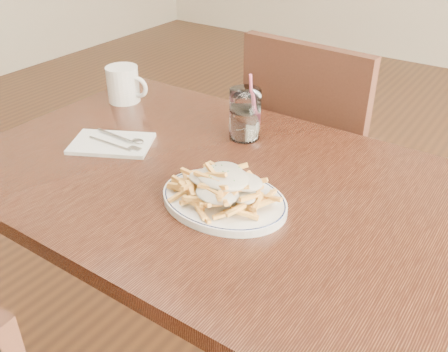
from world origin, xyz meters
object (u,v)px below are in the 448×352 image
Objects in this scene: fries_plate at (224,200)px; loaded_fries at (224,182)px; table at (209,200)px; water_glass at (245,117)px; coffee_mug at (124,84)px; chair_far at (313,153)px.

fries_plate is 0.04m from loaded_fries.
water_glass is (-0.03, 0.21, 0.14)m from table.
table is 0.25m from water_glass.
fries_plate is 0.33m from water_glass.
coffee_mug reaches higher than fries_plate.
fries_plate is at bearing -39.55° from table.
loaded_fries is at bearing -27.09° from coffee_mug.
water_glass is at bearing 114.77° from fries_plate.
coffee_mug is (-0.45, 0.00, -0.00)m from water_glass.
loaded_fries is 0.65m from coffee_mug.
chair_far is 3.57× the size of loaded_fries.
water_glass reaches higher than fries_plate.
chair_far is 0.74m from fries_plate.
fries_plate is at bearing -65.23° from water_glass.
loaded_fries is at bearing -81.54° from chair_far.
chair_far is (0.00, 0.61, -0.14)m from table.
table is 6.51× the size of water_glass.
loaded_fries is 1.88× the size of coffee_mug.
fries_plate is at bearing -27.09° from coffee_mug.
loaded_fries is (0.11, -0.09, 0.13)m from table.
water_glass is (-0.14, 0.30, 0.01)m from loaded_fries.
chair_far reaches higher than table.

